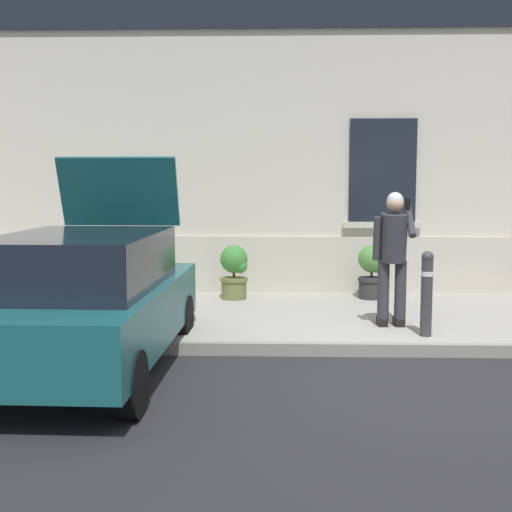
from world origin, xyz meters
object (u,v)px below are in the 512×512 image
hatchback_car_teal (86,299)px  planter_charcoal (372,270)px  planter_olive (234,271)px  planter_terracotta (96,271)px  bollard_near_person (427,290)px  bollard_far_left (158,289)px  person_on_phone (393,250)px

hatchback_car_teal → planter_charcoal: 5.23m
planter_charcoal → planter_olive: bearing=-177.4°
hatchback_car_teal → planter_terracotta: (-0.87, 3.67, -0.19)m
bollard_near_person → bollard_far_left: same height
hatchback_car_teal → planter_terracotta: 3.77m
bollard_near_person → planter_terracotta: bearing=152.3°
planter_charcoal → planter_terracotta: bearing=-177.7°
person_on_phone → planter_olive: bearing=148.3°
bollard_far_left → person_on_phone: bearing=9.9°
bollard_near_person → planter_olive: bollard_near_person is taller
bollard_far_left → bollard_near_person: bearing=0.0°
planter_olive → bollard_near_person: bearing=-45.5°
person_on_phone → bollard_near_person: bearing=-46.0°
planter_terracotta → planter_charcoal: same height
planter_olive → planter_charcoal: 2.21m
planter_olive → planter_charcoal: (2.21, 0.10, 0.00)m
planter_terracotta → planter_olive: size_ratio=1.00×
hatchback_car_teal → person_on_phone: 3.92m
hatchback_car_teal → planter_olive: bearing=70.3°
bollard_near_person → planter_charcoal: bollard_near_person is taller
hatchback_car_teal → person_on_phone: bearing=25.9°
hatchback_car_teal → planter_olive: (1.34, 3.74, -0.19)m
hatchback_car_teal → bollard_near_person: hatchback_car_teal is taller
bollard_far_left → planter_charcoal: (2.99, 2.65, -0.11)m
bollard_near_person → person_on_phone: size_ratio=0.60×
planter_charcoal → person_on_phone: bearing=-90.8°
person_on_phone → planter_olive: person_on_phone is taller
bollard_far_left → person_on_phone: (2.96, 0.52, 0.44)m
hatchback_car_teal → bollard_near_person: 4.02m
planter_terracotta → person_on_phone: bearing=-24.1°
planter_olive → planter_charcoal: same height
bollard_near_person → bollard_far_left: size_ratio=1.00×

